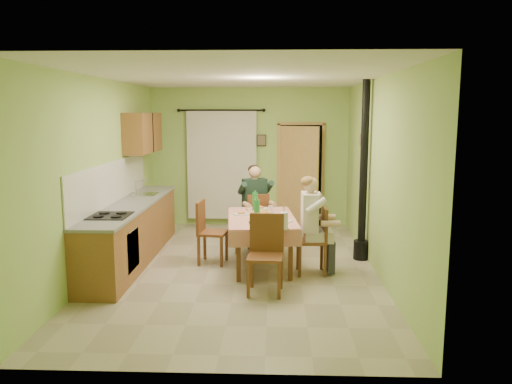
{
  "coord_description": "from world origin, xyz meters",
  "views": [
    {
      "loc": [
        0.53,
        -7.13,
        2.3
      ],
      "look_at": [
        0.25,
        0.1,
        1.15
      ],
      "focal_mm": 35.0,
      "sensor_mm": 36.0,
      "label": 1
    }
  ],
  "objects_px": {
    "dining_table": "(261,242)",
    "chair_far": "(255,230)",
    "man_right": "(312,214)",
    "stove_flue": "(363,196)",
    "chair_near": "(265,271)",
    "chair_right": "(312,254)",
    "chair_left": "(212,245)",
    "man_far": "(255,196)"
  },
  "relations": [
    {
      "from": "man_right",
      "to": "chair_right",
      "type": "bearing_deg",
      "value": -90.0
    },
    {
      "from": "chair_left",
      "to": "stove_flue",
      "type": "height_order",
      "value": "stove_flue"
    },
    {
      "from": "dining_table",
      "to": "man_right",
      "type": "xyz_separation_m",
      "value": [
        0.73,
        -0.31,
        0.5
      ]
    },
    {
      "from": "dining_table",
      "to": "man_right",
      "type": "distance_m",
      "value": 0.94
    },
    {
      "from": "man_right",
      "to": "stove_flue",
      "type": "height_order",
      "value": "stove_flue"
    },
    {
      "from": "man_right",
      "to": "chair_far",
      "type": "bearing_deg",
      "value": 28.67
    },
    {
      "from": "chair_right",
      "to": "chair_left",
      "type": "distance_m",
      "value": 1.57
    },
    {
      "from": "chair_near",
      "to": "man_right",
      "type": "relative_size",
      "value": 0.73
    },
    {
      "from": "chair_near",
      "to": "chair_far",
      "type": "bearing_deg",
      "value": -80.31
    },
    {
      "from": "dining_table",
      "to": "stove_flue",
      "type": "relative_size",
      "value": 0.61
    },
    {
      "from": "chair_left",
      "to": "man_far",
      "type": "bearing_deg",
      "value": 155.41
    },
    {
      "from": "chair_left",
      "to": "man_far",
      "type": "relative_size",
      "value": 0.7
    },
    {
      "from": "chair_near",
      "to": "man_far",
      "type": "xyz_separation_m",
      "value": [
        -0.22,
        2.27,
        0.59
      ]
    },
    {
      "from": "chair_left",
      "to": "dining_table",
      "type": "bearing_deg",
      "value": 87.86
    },
    {
      "from": "dining_table",
      "to": "chair_far",
      "type": "xyz_separation_m",
      "value": [
        -0.14,
        1.13,
        -0.09
      ]
    },
    {
      "from": "chair_left",
      "to": "stove_flue",
      "type": "distance_m",
      "value": 2.47
    },
    {
      "from": "chair_left",
      "to": "man_far",
      "type": "distance_m",
      "value": 1.33
    },
    {
      "from": "man_far",
      "to": "stove_flue",
      "type": "distance_m",
      "value": 1.86
    },
    {
      "from": "man_far",
      "to": "chair_near",
      "type": "bearing_deg",
      "value": -104.69
    },
    {
      "from": "chair_right",
      "to": "chair_left",
      "type": "xyz_separation_m",
      "value": [
        -1.51,
        0.44,
        0.0
      ]
    },
    {
      "from": "dining_table",
      "to": "chair_far",
      "type": "relative_size",
      "value": 1.83
    },
    {
      "from": "dining_table",
      "to": "man_far",
      "type": "bearing_deg",
      "value": 91.84
    },
    {
      "from": "dining_table",
      "to": "chair_far",
      "type": "bearing_deg",
      "value": 91.69
    },
    {
      "from": "chair_left",
      "to": "man_far",
      "type": "height_order",
      "value": "man_far"
    },
    {
      "from": "dining_table",
      "to": "chair_near",
      "type": "bearing_deg",
      "value": -91.14
    },
    {
      "from": "chair_right",
      "to": "stove_flue",
      "type": "relative_size",
      "value": 0.35
    },
    {
      "from": "man_right",
      "to": "dining_table",
      "type": "bearing_deg",
      "value": 64.43
    },
    {
      "from": "chair_near",
      "to": "man_right",
      "type": "distance_m",
      "value": 1.2
    },
    {
      "from": "dining_table",
      "to": "man_right",
      "type": "height_order",
      "value": "man_right"
    },
    {
      "from": "chair_right",
      "to": "stove_flue",
      "type": "distance_m",
      "value": 1.33
    },
    {
      "from": "dining_table",
      "to": "chair_near",
      "type": "distance_m",
      "value": 1.14
    },
    {
      "from": "chair_far",
      "to": "chair_left",
      "type": "distance_m",
      "value": 1.19
    },
    {
      "from": "dining_table",
      "to": "chair_far",
      "type": "height_order",
      "value": "chair_far"
    },
    {
      "from": "man_right",
      "to": "chair_left",
      "type": "bearing_deg",
      "value": 71.44
    },
    {
      "from": "chair_left",
      "to": "chair_near",
      "type": "bearing_deg",
      "value": 41.05
    },
    {
      "from": "stove_flue",
      "to": "man_far",
      "type": "bearing_deg",
      "value": 157.43
    },
    {
      "from": "chair_far",
      "to": "chair_right",
      "type": "bearing_deg",
      "value": -78.94
    },
    {
      "from": "dining_table",
      "to": "chair_right",
      "type": "relative_size",
      "value": 1.77
    },
    {
      "from": "chair_right",
      "to": "stove_flue",
      "type": "bearing_deg",
      "value": -50.43
    },
    {
      "from": "chair_far",
      "to": "stove_flue",
      "type": "xyz_separation_m",
      "value": [
        1.71,
        -0.7,
        0.74
      ]
    },
    {
      "from": "dining_table",
      "to": "chair_near",
      "type": "relative_size",
      "value": 1.7
    },
    {
      "from": "chair_far",
      "to": "chair_right",
      "type": "relative_size",
      "value": 0.97
    }
  ]
}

